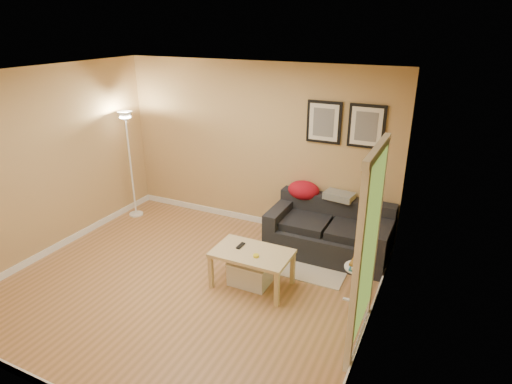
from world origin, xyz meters
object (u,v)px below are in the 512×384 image
Objects in this scene: coffee_table at (252,269)px; side_table at (356,285)px; book_stack at (360,264)px; sofa at (329,229)px; storage_bin at (250,272)px; floor_lamp at (131,168)px.

side_table is (1.27, 0.20, 0.00)m from coffee_table.
book_stack is (0.02, -0.01, 0.29)m from side_table.
sofa is 6.41× the size of book_stack.
storage_bin is at bearing -119.40° from sofa.
coffee_table is (-0.63, -1.22, -0.13)m from sofa.
coffee_table is 3.01m from floor_lamp.
sofa is at bearing 122.24° from side_table.
sofa is 1.21m from side_table.
sofa is 1.76× the size of coffee_table.
side_table is at bearing 7.57° from storage_bin.
floor_lamp is (-2.71, 1.02, 0.70)m from storage_bin.
side_table is 0.27× the size of floor_lamp.
side_table is at bearing -11.84° from floor_lamp.
side_table is (0.64, -1.01, -0.13)m from sofa.
storage_bin is at bearing -172.43° from side_table.
book_stack is at bearing -12.59° from coffee_table.
side_table is 1.86× the size of book_stack.
sofa reaches higher than coffee_table.
floor_lamp reaches higher than storage_bin.
floor_lamp is at bearing 165.68° from book_stack.
storage_bin is 2.98m from floor_lamp.
coffee_table is at bearing -34.26° from storage_bin.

